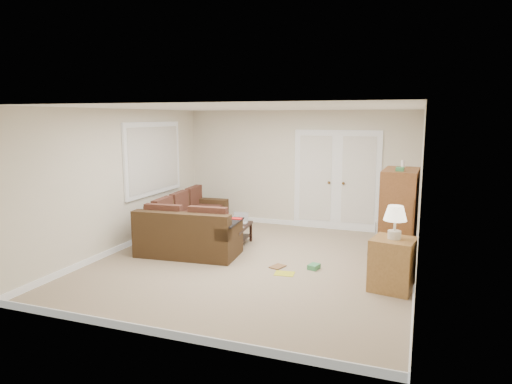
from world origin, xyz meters
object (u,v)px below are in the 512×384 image
at_px(coffee_table, 234,235).
at_px(tv_armoire, 399,216).
at_px(side_cabinet, 393,260).
at_px(sectional_sofa, 190,228).

height_order(coffee_table, tv_armoire, tv_armoire).
distance_m(coffee_table, side_cabinet, 3.10).
height_order(sectional_sofa, tv_armoire, tv_armoire).
xyz_separation_m(coffee_table, side_cabinet, (2.86, -1.19, 0.21)).
bearing_deg(tv_armoire, side_cabinet, -87.09).
relative_size(sectional_sofa, side_cabinet, 2.26).
height_order(tv_armoire, side_cabinet, tv_armoire).
xyz_separation_m(tv_armoire, side_cabinet, (0.00, -1.27, -0.35)).
bearing_deg(tv_armoire, coffee_table, -175.62).
height_order(sectional_sofa, coffee_table, sectional_sofa).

